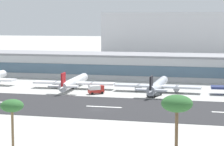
{
  "coord_description": "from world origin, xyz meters",
  "views": [
    {
      "loc": [
        38.99,
        -137.51,
        27.93
      ],
      "look_at": [
        -4.58,
        40.03,
        7.24
      ],
      "focal_mm": 73.25,
      "sensor_mm": 36.0,
      "label": 1
    }
  ],
  "objects": [
    {
      "name": "airliner_red_tail_gate_1",
      "position": [
        -21.57,
        41.56,
        2.64
      ],
      "size": [
        34.66,
        39.74,
        8.29
      ],
      "rotation": [
        0.0,
        0.0,
        1.63
      ],
      "color": "white",
      "rests_on": "ground_plane"
    },
    {
      "name": "ground_plane",
      "position": [
        0.0,
        0.0,
        0.0
      ],
      "size": [
        1400.0,
        1400.0,
        0.0
      ],
      "primitive_type": "plane",
      "color": "#A8A8A3"
    },
    {
      "name": "terminal_building",
      "position": [
        -4.25,
        84.86,
        5.96
      ],
      "size": [
        207.77,
        26.99,
        11.91
      ],
      "color": "#B7BABC",
      "rests_on": "ground_plane"
    },
    {
      "name": "airliner_black_tail_gate_2",
      "position": [
        13.8,
        40.3,
        2.6
      ],
      "size": [
        34.28,
        39.07,
        8.15
      ],
      "rotation": [
        0.0,
        0.0,
        1.56
      ],
      "color": "silver",
      "rests_on": "ground_plane"
    },
    {
      "name": "service_box_truck_1",
      "position": [
        -8.66,
        30.77,
        1.79
      ],
      "size": [
        6.15,
        5.68,
        3.25
      ],
      "rotation": [
        0.0,
        0.0,
        0.69
      ],
      "color": "#B2231E",
      "rests_on": "ground_plane"
    },
    {
      "name": "runway_centreline_dash_4",
      "position": [
        1.27,
        4.99,
        0.09
      ],
      "size": [
        12.0,
        1.2,
        0.01
      ],
      "primitive_type": "cube",
      "color": "white",
      "rests_on": "runway_strip"
    },
    {
      "name": "runway_strip",
      "position": [
        0.0,
        4.99,
        0.04
      ],
      "size": [
        800.0,
        37.5,
        0.08
      ],
      "primitive_type": "cube",
      "color": "#262628",
      "rests_on": "ground_plane"
    },
    {
      "name": "palm_tree_0",
      "position": [
        30.67,
        -52.16,
        12.28
      ],
      "size": [
        5.98,
        5.98,
        14.17
      ],
      "color": "brown",
      "rests_on": "ground_plane"
    },
    {
      "name": "service_fuel_truck_0",
      "position": [
        14.23,
        30.34,
        2.03
      ],
      "size": [
        4.86,
        8.89,
        3.95
      ],
      "rotation": [
        0.0,
        0.0,
        4.43
      ],
      "color": "#2D3338",
      "rests_on": "ground_plane"
    },
    {
      "name": "distant_hotel_block",
      "position": [
        17.98,
        211.11,
        17.32
      ],
      "size": [
        140.21,
        24.83,
        34.63
      ],
      "primitive_type": "cube",
      "color": "#BCBCC1",
      "rests_on": "ground_plane"
    },
    {
      "name": "palm_tree_2",
      "position": [
        -3.14,
        -52.41,
        10.41
      ],
      "size": [
        4.81,
        4.81,
        11.98
      ],
      "color": "brown",
      "rests_on": "ground_plane"
    }
  ]
}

